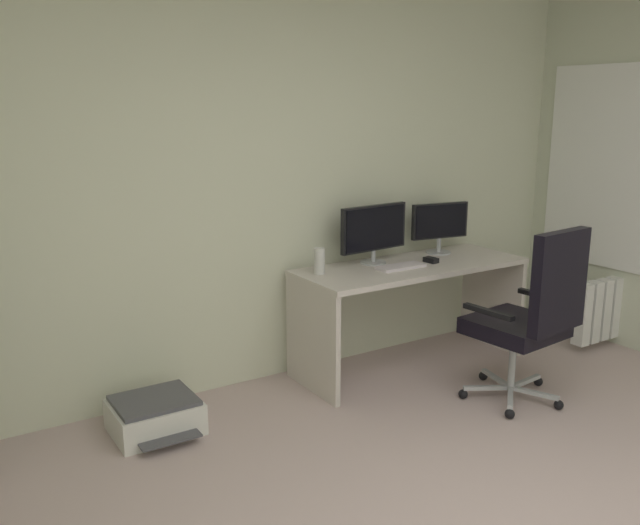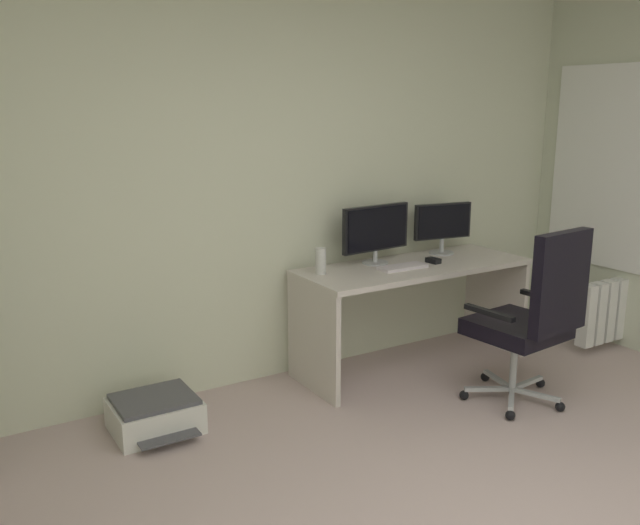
% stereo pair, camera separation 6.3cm
% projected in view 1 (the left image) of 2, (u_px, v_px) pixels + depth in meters
% --- Properties ---
extents(wall_back, '(5.37, 0.10, 2.69)m').
position_uv_depth(wall_back, '(245.00, 179.00, 4.27)').
color(wall_back, beige).
rests_on(wall_back, ground).
extents(window_pane, '(0.01, 1.32, 1.43)m').
position_uv_depth(window_pane, '(629.00, 169.00, 4.93)').
color(window_pane, white).
extents(window_frame, '(0.02, 1.40, 1.51)m').
position_uv_depth(window_frame, '(629.00, 169.00, 4.93)').
color(window_frame, white).
extents(desk, '(1.65, 0.62, 0.74)m').
position_uv_depth(desk, '(411.00, 290.00, 4.66)').
color(desk, beige).
rests_on(desk, ground).
extents(monitor_main, '(0.56, 0.18, 0.40)m').
position_uv_depth(monitor_main, '(374.00, 230.00, 4.59)').
color(monitor_main, '#B2B5B7').
rests_on(monitor_main, desk).
extents(monitor_secondary, '(0.46, 0.18, 0.37)m').
position_uv_depth(monitor_secondary, '(440.00, 224.00, 4.90)').
color(monitor_secondary, '#B2B5B7').
rests_on(monitor_secondary, desk).
extents(keyboard, '(0.34, 0.13, 0.02)m').
position_uv_depth(keyboard, '(401.00, 267.00, 4.50)').
color(keyboard, silver).
rests_on(keyboard, desk).
extents(computer_mouse, '(0.07, 0.11, 0.03)m').
position_uv_depth(computer_mouse, '(431.00, 260.00, 4.66)').
color(computer_mouse, black).
rests_on(computer_mouse, desk).
extents(desktop_speaker, '(0.07, 0.07, 0.17)m').
position_uv_depth(desktop_speaker, '(319.00, 261.00, 4.34)').
color(desktop_speaker, silver).
rests_on(desktop_speaker, desk).
extents(office_chair, '(0.64, 0.66, 1.11)m').
position_uv_depth(office_chair, '(532.00, 313.00, 4.03)').
color(office_chair, '#B7BABC').
rests_on(office_chair, ground).
extents(printer, '(0.47, 0.49, 0.20)m').
position_uv_depth(printer, '(155.00, 415.00, 3.80)').
color(printer, silver).
rests_on(printer, ground).
extents(radiator, '(0.68, 0.10, 0.47)m').
position_uv_depth(radiator, '(607.00, 308.00, 5.12)').
color(radiator, white).
rests_on(radiator, ground).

